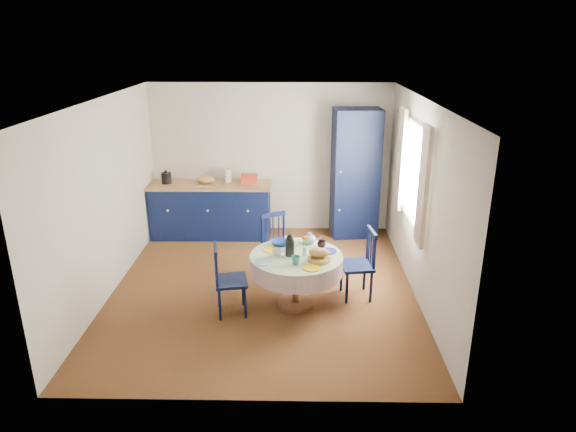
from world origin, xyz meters
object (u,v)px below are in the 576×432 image
chair_left (228,279)px  chair_right (360,264)px  dining_table (297,264)px  mug_a (277,252)px  mug_c (322,244)px  cobalt_bowl (281,243)px  pantry_cabinet (355,174)px  mug_b (296,260)px  chair_far (277,246)px  kitchen_counter (211,209)px  mug_d (289,240)px

chair_left → chair_right: chair_right is taller
dining_table → mug_a: bearing=-178.2°
mug_c → cobalt_bowl: (-0.52, 0.07, -0.02)m
dining_table → cobalt_bowl: (-0.21, 0.31, 0.14)m
pantry_cabinet → mug_b: bearing=-115.0°
chair_far → kitchen_counter: bearing=100.9°
chair_left → cobalt_bowl: bearing=-61.1°
dining_table → mug_b: size_ratio=10.51×
chair_far → cobalt_bowl: (0.07, -0.50, 0.26)m
mug_a → mug_b: size_ratio=1.01×
cobalt_bowl → dining_table: bearing=-55.6°
mug_a → mug_d: size_ratio=1.02×
mug_b → mug_c: bearing=56.6°
pantry_cabinet → mug_b: 2.89m
chair_far → cobalt_bowl: size_ratio=3.90×
pantry_cabinet → chair_left: (-1.78, -2.65, -0.61)m
dining_table → chair_right: bearing=16.7°
cobalt_bowl → mug_a: bearing=-96.5°
kitchen_counter → mug_b: 2.98m
chair_far → mug_d: chair_far is taller
mug_b → cobalt_bowl: 0.59m
kitchen_counter → pantry_cabinet: 2.47m
chair_far → dining_table: bearing=-97.2°
mug_d → chair_far: bearing=110.1°
chair_left → mug_d: 0.95m
pantry_cabinet → chair_left: size_ratio=2.38×
chair_right → cobalt_bowl: bearing=-101.3°
chair_far → mug_c: bearing=-70.1°
pantry_cabinet → chair_far: size_ratio=2.34×
chair_far → mug_a: chair_far is taller
kitchen_counter → chair_right: 3.08m
chair_far → mug_b: size_ratio=8.38×
mug_a → mug_b: mug_b is taller
kitchen_counter → mug_a: 2.65m
dining_table → chair_right: dining_table is taller
dining_table → chair_left: bearing=-166.1°
cobalt_bowl → chair_right: bearing=-3.7°
chair_far → cobalt_bowl: 0.56m
kitchen_counter → cobalt_bowl: bearing=-58.8°
pantry_cabinet → mug_a: 2.75m
dining_table → chair_left: dining_table is taller
kitchen_counter → pantry_cabinet: size_ratio=0.95×
mug_b → mug_c: mug_b is taller
kitchen_counter → mug_b: bearing=-61.2°
chair_far → mug_a: (0.03, -0.81, 0.27)m
chair_right → mug_d: bearing=-103.9°
kitchen_counter → cobalt_bowl: size_ratio=8.69×
chair_far → cobalt_bowl: bearing=-108.6°
kitchen_counter → chair_far: size_ratio=2.23×
mug_c → mug_d: size_ratio=1.03×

